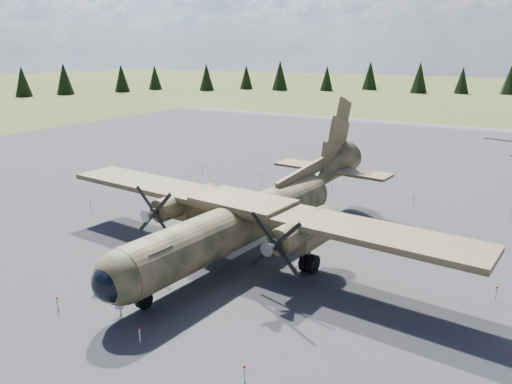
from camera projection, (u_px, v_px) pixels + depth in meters
The scene contains 7 objects.
ground at pixel (249, 245), 36.53m from camera, with size 500.00×500.00×0.00m, color brown.
apron at pixel (306, 208), 44.81m from camera, with size 120.00×120.00×0.04m, color slate.
transport_plane at pixel (253, 211), 34.54m from camera, with size 31.75×28.75×10.45m.
info_placard_left at pixel (94, 287), 29.01m from camera, with size 0.50×0.31×0.74m.
info_placard_right at pixel (120, 307), 26.68m from camera, with size 0.50×0.31×0.73m.
barrier_fence at pixel (243, 237), 36.55m from camera, with size 33.12×29.62×0.85m.
treeline at pixel (116, 179), 36.05m from camera, with size 304.93×300.09×10.98m.
Camera 1 is at (17.73, -29.06, 13.81)m, focal length 35.00 mm.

